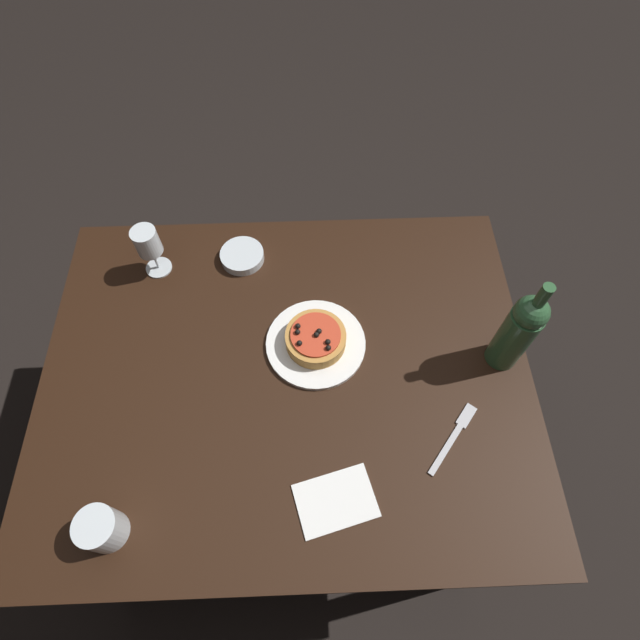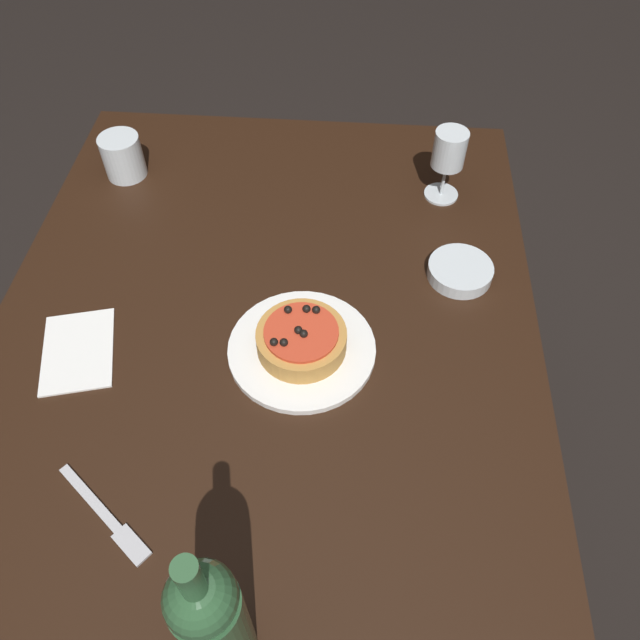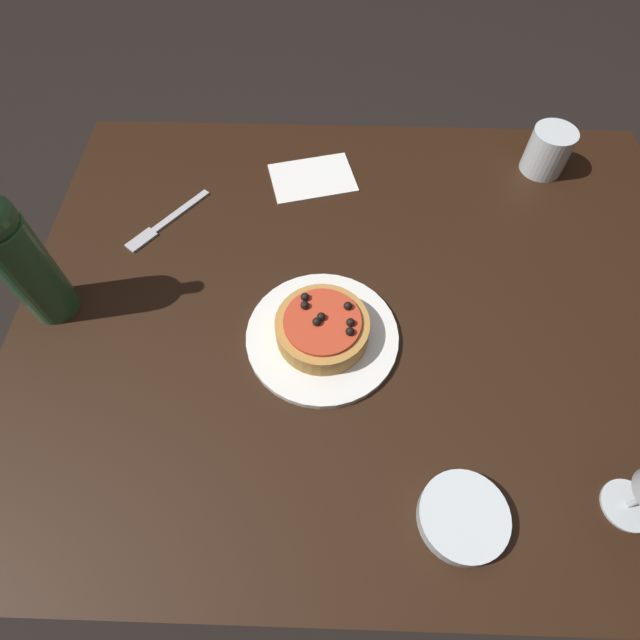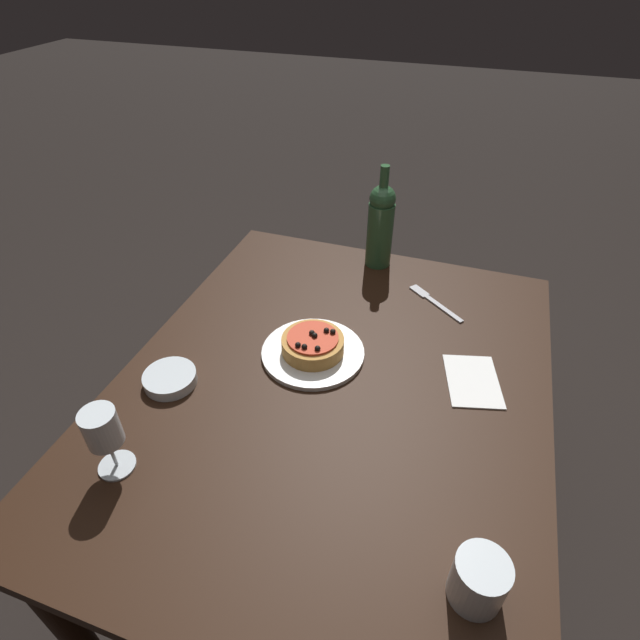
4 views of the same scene
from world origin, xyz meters
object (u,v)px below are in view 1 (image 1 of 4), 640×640
wine_bottle (519,331)px  water_cup (101,529)px  wine_glass (148,244)px  side_bowl (242,256)px  dining_table (288,385)px  fork (455,434)px  pizza (316,338)px  dinner_plate (316,343)px

wine_bottle → water_cup: (0.91, 0.38, -0.09)m
wine_glass → water_cup: 0.69m
wine_glass → side_bowl: size_ratio=1.27×
side_bowl → dining_table: bearing=109.2°
side_bowl → fork: size_ratio=0.72×
pizza → fork: 0.40m
dining_table → dinner_plate: bearing=-136.0°
pizza → side_bowl: (0.20, -0.28, -0.02)m
dinner_plate → wine_glass: bearing=-30.7°
water_cup → wine_glass: bearing=-91.6°
dining_table → wine_glass: (0.36, -0.33, 0.20)m
pizza → fork: size_ratio=0.91×
wine_glass → water_cup: (0.02, 0.68, -0.06)m
dinner_plate → pizza: size_ratio=1.66×
wine_glass → fork: wine_glass is taller
pizza → wine_glass: bearing=-30.8°
dining_table → water_cup: bearing=43.6°
dining_table → side_bowl: side_bowl is taller
dinner_plate → wine_bottle: 0.48m
pizza → water_cup: water_cup is taller
pizza → wine_glass: (0.43, -0.26, 0.07)m
dinner_plate → wine_bottle: size_ratio=0.81×
wine_glass → side_bowl: 0.25m
wine_glass → water_cup: bearing=88.4°
wine_glass → wine_bottle: (-0.89, 0.31, 0.03)m
dinner_plate → pizza: bearing=47.9°
wine_glass → pizza: bearing=149.2°
dining_table → side_bowl: 0.39m
pizza → side_bowl: pizza is taller
wine_glass → dining_table: bearing=137.2°
wine_bottle → side_bowl: wine_bottle is taller
wine_bottle → water_cup: 0.99m
wine_bottle → wine_glass: bearing=-19.0°
dining_table → water_cup: 0.53m
wine_glass → wine_bottle: bearing=161.0°
wine_bottle → water_cup: bearing=22.4°
wine_bottle → water_cup: size_ratio=3.41×
wine_bottle → fork: 0.28m
dining_table → water_cup: water_cup is taller
dinner_plate → side_bowl: bearing=-54.8°
side_bowl → pizza: bearing=125.2°
dinner_plate → pizza: (0.00, 0.00, 0.03)m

